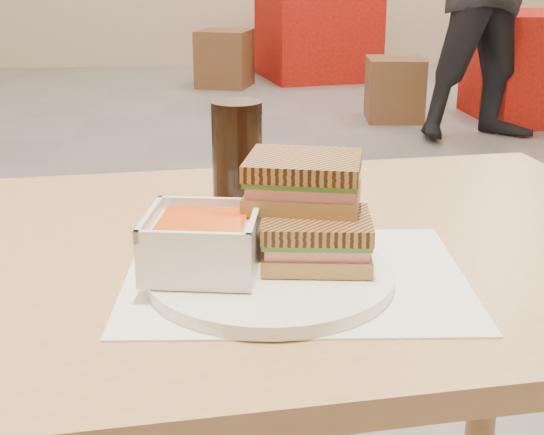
{
  "coord_description": "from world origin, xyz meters",
  "views": [
    {
      "loc": [
        -0.04,
        -2.75,
        1.08
      ],
      "look_at": [
        0.01,
        -2.0,
        0.82
      ],
      "focal_mm": 50.11,
      "sensor_mm": 36.0,
      "label": 1
    }
  ],
  "objects": [
    {
      "name": "bg_table_1",
      "position": [
        2.08,
        2.32,
        0.36
      ],
      "size": [
        0.87,
        0.87,
        0.71
      ],
      "color": "#A11C0E",
      "rests_on": "ground"
    },
    {
      "name": "soup_bowl",
      "position": [
        -0.06,
        -2.01,
        0.79
      ],
      "size": [
        0.13,
        0.13,
        0.06
      ],
      "color": "white",
      "rests_on": "plate"
    },
    {
      "name": "plate",
      "position": [
        0.01,
        -2.01,
        0.76
      ],
      "size": [
        0.26,
        0.26,
        0.01
      ],
      "color": "white",
      "rests_on": "tray_liner"
    },
    {
      "name": "bg_chair_2r",
      "position": [
        0.82,
        4.2,
        0.21
      ],
      "size": [
        0.46,
        0.46,
        0.43
      ],
      "color": "brown",
      "rests_on": "ground"
    },
    {
      "name": "main_table",
      "position": [
        -0.07,
        -1.9,
        0.64
      ],
      "size": [
        1.28,
        0.85,
        0.75
      ],
      "color": "tan",
      "rests_on": "ground"
    },
    {
      "name": "panini_upper",
      "position": [
        0.05,
        -1.95,
        0.84
      ],
      "size": [
        0.14,
        0.13,
        0.06
      ],
      "color": "tan",
      "rests_on": "panini_lower"
    },
    {
      "name": "tray_liner",
      "position": [
        0.04,
        -2.0,
        0.75
      ],
      "size": [
        0.38,
        0.3,
        0.0
      ],
      "color": "white",
      "rests_on": "main_table"
    },
    {
      "name": "cola_glass",
      "position": [
        -0.02,
        -1.75,
        0.82
      ],
      "size": [
        0.07,
        0.07,
        0.15
      ],
      "color": "black",
      "rests_on": "main_table"
    },
    {
      "name": "bg_table_2",
      "position": [
        0.79,
        4.2,
        0.41
      ],
      "size": [
        1.1,
        1.1,
        0.82
      ],
      "color": "#A11C0E",
      "rests_on": "ground"
    },
    {
      "name": "bg_chair_2l",
      "position": [
        -0.04,
        3.76,
        0.24
      ],
      "size": [
        0.52,
        0.52,
        0.47
      ],
      "color": "brown",
      "rests_on": "ground"
    },
    {
      "name": "panini_lower",
      "position": [
        0.06,
        -2.0,
        0.79
      ],
      "size": [
        0.12,
        0.11,
        0.05
      ],
      "color": "tan",
      "rests_on": "plate"
    },
    {
      "name": "bg_chair_1l",
      "position": [
        1.1,
        2.33,
        0.21
      ],
      "size": [
        0.4,
        0.4,
        0.42
      ],
      "color": "brown",
      "rests_on": "ground"
    }
  ]
}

